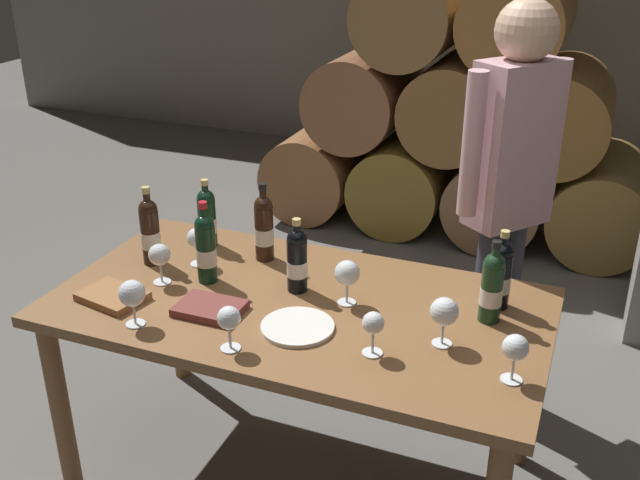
% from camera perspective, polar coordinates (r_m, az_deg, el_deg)
% --- Properties ---
extents(ground_plane, '(14.00, 14.00, 0.00)m').
position_cam_1_polar(ground_plane, '(2.98, -1.51, -17.66)').
color(ground_plane, '#66635E').
extents(barrel_stack, '(2.49, 0.90, 1.69)m').
position_cam_1_polar(barrel_stack, '(4.87, 10.74, 9.06)').
color(barrel_stack, brown).
rests_on(barrel_stack, ground_plane).
extents(dining_table, '(1.70, 0.90, 0.76)m').
position_cam_1_polar(dining_table, '(2.58, -1.67, -6.62)').
color(dining_table, brown).
rests_on(dining_table, ground_plane).
extents(wine_bottle_0, '(0.07, 0.07, 0.29)m').
position_cam_1_polar(wine_bottle_0, '(2.43, 13.29, -3.56)').
color(wine_bottle_0, '#19381E').
rests_on(wine_bottle_0, dining_table).
extents(wine_bottle_1, '(0.07, 0.07, 0.27)m').
position_cam_1_polar(wine_bottle_1, '(2.55, -1.81, -1.54)').
color(wine_bottle_1, black).
rests_on(wine_bottle_1, dining_table).
extents(wine_bottle_2, '(0.07, 0.07, 0.31)m').
position_cam_1_polar(wine_bottle_2, '(2.64, -8.91, -0.59)').
color(wine_bottle_2, black).
rests_on(wine_bottle_2, dining_table).
extents(wine_bottle_3, '(0.07, 0.07, 0.31)m').
position_cam_1_polar(wine_bottle_3, '(2.81, -13.14, 0.71)').
color(wine_bottle_3, black).
rests_on(wine_bottle_3, dining_table).
extents(wine_bottle_4, '(0.07, 0.07, 0.31)m').
position_cam_1_polar(wine_bottle_4, '(2.78, -4.40, 1.01)').
color(wine_bottle_4, black).
rests_on(wine_bottle_4, dining_table).
extents(wine_bottle_5, '(0.07, 0.07, 0.28)m').
position_cam_1_polar(wine_bottle_5, '(2.92, -8.83, 1.77)').
color(wine_bottle_5, black).
rests_on(wine_bottle_5, dining_table).
extents(wine_bottle_6, '(0.07, 0.07, 0.28)m').
position_cam_1_polar(wine_bottle_6, '(2.52, 13.93, -2.60)').
color(wine_bottle_6, black).
rests_on(wine_bottle_6, dining_table).
extents(wine_glass_0, '(0.09, 0.09, 0.16)m').
position_cam_1_polar(wine_glass_0, '(2.27, 9.69, -5.61)').
color(wine_glass_0, white).
rests_on(wine_glass_0, dining_table).
extents(wine_glass_1, '(0.08, 0.08, 0.15)m').
position_cam_1_polar(wine_glass_1, '(2.66, -12.43, -1.22)').
color(wine_glass_1, white).
rests_on(wine_glass_1, dining_table).
extents(wine_glass_2, '(0.08, 0.08, 0.15)m').
position_cam_1_polar(wine_glass_2, '(2.16, 15.02, -8.24)').
color(wine_glass_2, white).
rests_on(wine_glass_2, dining_table).
extents(wine_glass_3, '(0.07, 0.07, 0.14)m').
position_cam_1_polar(wine_glass_3, '(2.21, 4.19, -6.64)').
color(wine_glass_3, white).
rests_on(wine_glass_3, dining_table).
extents(wine_glass_4, '(0.07, 0.07, 0.15)m').
position_cam_1_polar(wine_glass_4, '(2.24, -7.13, -6.19)').
color(wine_glass_4, white).
rests_on(wine_glass_4, dining_table).
extents(wine_glass_5, '(0.09, 0.09, 0.16)m').
position_cam_1_polar(wine_glass_5, '(2.47, 2.14, -2.67)').
color(wine_glass_5, white).
rests_on(wine_glass_5, dining_table).
extents(wine_glass_6, '(0.08, 0.08, 0.15)m').
position_cam_1_polar(wine_glass_6, '(2.77, -9.60, 0.07)').
color(wine_glass_6, white).
rests_on(wine_glass_6, dining_table).
extents(wine_glass_7, '(0.09, 0.09, 0.16)m').
position_cam_1_polar(wine_glass_7, '(2.42, -14.48, -4.13)').
color(wine_glass_7, white).
rests_on(wine_glass_7, dining_table).
extents(tasting_notebook, '(0.25, 0.20, 0.03)m').
position_cam_1_polar(tasting_notebook, '(2.63, -15.90, -4.25)').
color(tasting_notebook, '#936038').
rests_on(tasting_notebook, dining_table).
extents(leather_ledger, '(0.22, 0.16, 0.03)m').
position_cam_1_polar(leather_ledger, '(2.49, -8.60, -5.30)').
color(leather_ledger, brown).
rests_on(leather_ledger, dining_table).
extents(serving_plate, '(0.24, 0.24, 0.01)m').
position_cam_1_polar(serving_plate, '(2.37, -1.77, -6.81)').
color(serving_plate, white).
rests_on(serving_plate, dining_table).
extents(sommelier_presenting, '(0.34, 0.41, 1.72)m').
position_cam_1_polar(sommelier_presenting, '(2.94, 14.61, 4.79)').
color(sommelier_presenting, '#383842').
rests_on(sommelier_presenting, ground_plane).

